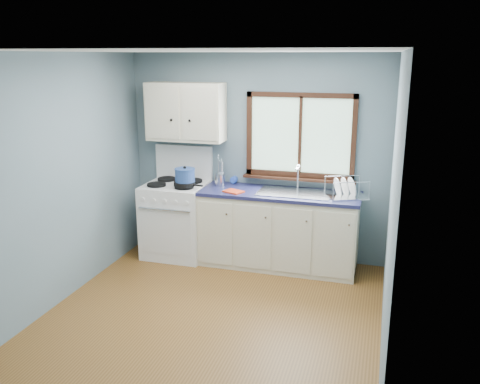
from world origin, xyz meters
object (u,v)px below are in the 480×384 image
(thermos, at_px, (221,173))
(dish_rack, at_px, (346,192))
(base_cabinets, at_px, (278,233))
(utensil_crock, at_px, (220,179))
(gas_range, at_px, (177,217))
(sink, at_px, (294,198))
(skillet, at_px, (185,184))
(stockpot, at_px, (185,177))

(thermos, bearing_deg, dish_rack, -7.16)
(base_cabinets, height_order, utensil_crock, utensil_crock)
(gas_range, bearing_deg, dish_rack, 0.56)
(sink, distance_m, skillet, 1.31)
(utensil_crock, bearing_deg, gas_range, -168.10)
(sink, relative_size, stockpot, 3.26)
(gas_range, distance_m, stockpot, 0.63)
(sink, relative_size, utensil_crock, 2.22)
(skillet, bearing_deg, sink, 17.87)
(sink, height_order, skillet, sink)
(stockpot, xyz_separation_m, thermos, (0.33, 0.37, -0.01))
(utensil_crock, bearing_deg, stockpot, -141.81)
(sink, xyz_separation_m, stockpot, (-1.29, -0.18, 0.21))
(skillet, distance_m, utensil_crock, 0.45)
(thermos, bearing_deg, utensil_crock, -81.42)
(stockpot, height_order, dish_rack, stockpot)
(base_cabinets, height_order, thermos, thermos)
(gas_range, bearing_deg, base_cabinets, 0.82)
(gas_range, relative_size, thermos, 4.92)
(thermos, bearing_deg, skillet, -131.19)
(gas_range, relative_size, sink, 1.62)
(gas_range, bearing_deg, skillet, -40.97)
(sink, bearing_deg, skillet, -171.81)
(skillet, relative_size, utensil_crock, 1.05)
(dish_rack, bearing_deg, skillet, 161.51)
(skillet, height_order, utensil_crock, utensil_crock)
(thermos, bearing_deg, sink, -11.52)
(base_cabinets, bearing_deg, utensil_crock, 172.87)
(stockpot, distance_m, utensil_crock, 0.45)
(gas_range, distance_m, base_cabinets, 1.31)
(base_cabinets, height_order, dish_rack, dish_rack)
(sink, distance_m, dish_rack, 0.59)
(dish_rack, bearing_deg, thermos, 148.63)
(gas_range, xyz_separation_m, stockpot, (0.20, -0.16, 0.57))
(thermos, height_order, dish_rack, thermos)
(utensil_crock, bearing_deg, sink, -5.80)
(sink, height_order, thermos, sink)
(gas_range, distance_m, dish_rack, 2.12)
(gas_range, height_order, dish_rack, gas_range)
(sink, relative_size, skillet, 2.12)
(base_cabinets, xyz_separation_m, skillet, (-1.11, -0.19, 0.58))
(skillet, height_order, stockpot, stockpot)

